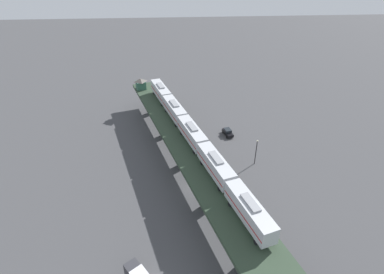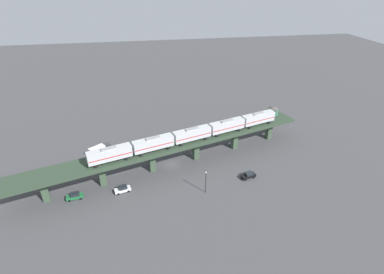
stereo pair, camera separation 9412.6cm
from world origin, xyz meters
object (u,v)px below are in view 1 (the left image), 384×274
Objects in this scene: street_car_black at (228,132)px; street_lamp at (256,150)px; signal_hut at (141,83)px; street_car_white at (262,235)px; subway_train at (192,133)px.

street_lamp is (-4.25, 13.97, 3.17)m from street_car_black.
street_car_black is at bearing 145.11° from signal_hut.
street_car_black is at bearing -90.20° from street_car_white.
signal_hut is at bearing -34.89° from street_car_black.
street_car_black is at bearing -127.30° from subway_train.
street_lamp is (-29.30, 31.43, -5.36)m from signal_hut.
signal_hut is 31.71m from street_car_black.
subway_train is 12.87× the size of street_car_white.
signal_hut reaches higher than street_car_white.
subway_train is 20.91m from street_car_black.
signal_hut is at bearing -47.01° from street_lamp.
street_car_black is 0.68× the size of street_lamp.
signal_hut is 60.02m from street_car_white.
subway_train reaches higher than street_car_black.
signal_hut is 0.58× the size of street_lamp.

